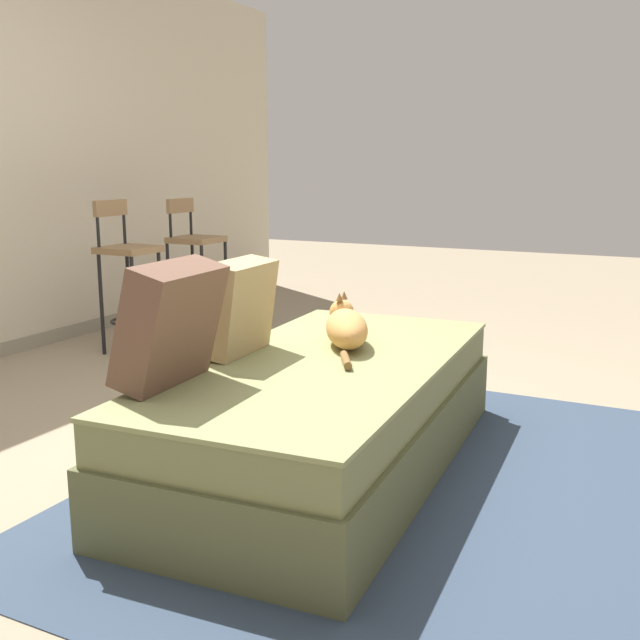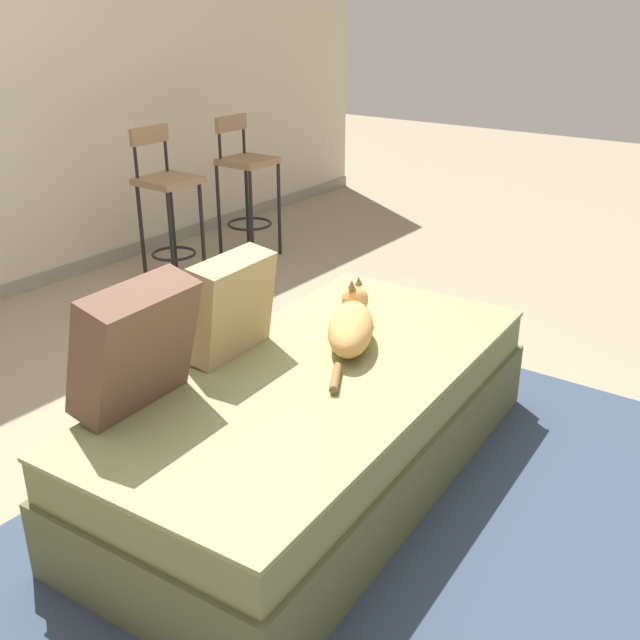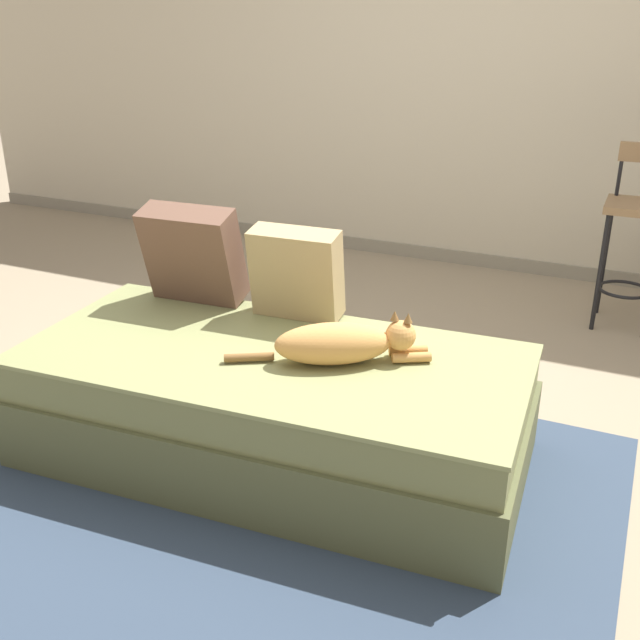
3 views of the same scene
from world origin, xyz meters
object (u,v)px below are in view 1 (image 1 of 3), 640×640
cat (346,327)px  bar_stool_by_doorway (195,257)px  throw_pillow_corner (170,324)px  couch (326,413)px  bar_stool_near_window (127,267)px  throw_pillow_middle (239,307)px

cat → bar_stool_by_doorway: bearing=50.4°
throw_pillow_corner → bar_stool_by_doorway: bar_stool_by_doorway is taller
couch → cat: bearing=7.8°
bar_stool_near_window → bar_stool_by_doorway: bar_stool_near_window is taller
couch → bar_stool_near_window: size_ratio=2.00×
couch → bar_stool_near_window: bar_stool_near_window is taller
couch → cat: cat is taller
cat → couch: bearing=-172.2°
couch → cat: 0.40m
throw_pillow_middle → cat: throw_pillow_middle is taller
throw_pillow_middle → bar_stool_near_window: bar_stool_near_window is taller
bar_stool_by_doorway → throw_pillow_middle: bearing=-140.1°
cat → bar_stool_near_window: (0.86, 1.91, 0.03)m
cat → bar_stool_near_window: 2.10m
bar_stool_near_window → bar_stool_by_doorway: 0.72m
bar_stool_by_doorway → throw_pillow_corner: bearing=-145.7°
throw_pillow_corner → cat: size_ratio=0.62×
bar_stool_near_window → cat: bearing=-114.3°
couch → bar_stool_by_doorway: bearing=46.5°
couch → bar_stool_near_window: (1.13, 1.95, 0.33)m
bar_stool_near_window → bar_stool_by_doorway: size_ratio=1.02×
throw_pillow_middle → bar_stool_by_doorway: size_ratio=0.40×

